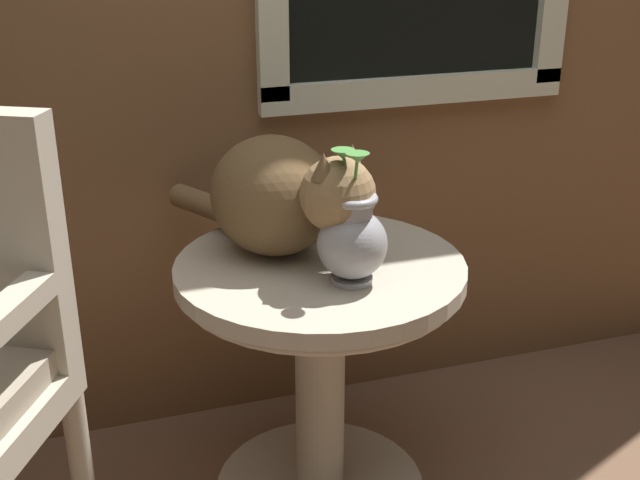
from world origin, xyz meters
The scene contains 3 objects.
wicker_side_table centered at (0.11, 0.25, 0.40)m, with size 0.60×0.60×0.59m.
cat centered at (0.05, 0.32, 0.72)m, with size 0.36×0.52×0.26m.
pewter_vase_with_ivy centered at (0.14, 0.15, 0.68)m, with size 0.14×0.14×0.27m.
Camera 1 is at (-0.36, -1.19, 1.27)m, focal length 45.75 mm.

